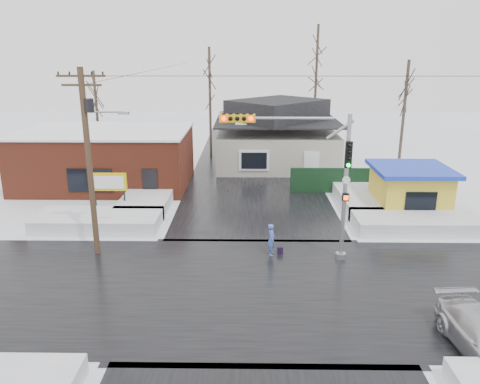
{
  "coord_description": "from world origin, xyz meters",
  "views": [
    {
      "loc": [
        -0.57,
        -17.83,
        9.71
      ],
      "look_at": [
        -0.9,
        4.2,
        3.0
      ],
      "focal_mm": 35.0,
      "sensor_mm": 36.0,
      "label": 1
    }
  ],
  "objects_px": {
    "marquee_sign": "(109,183)",
    "pedestrian": "(272,240)",
    "kiosk": "(409,189)",
    "utility_pole": "(90,153)",
    "traffic_signal": "(312,168)"
  },
  "relations": [
    {
      "from": "pedestrian",
      "to": "kiosk",
      "type": "bearing_deg",
      "value": -50.29
    },
    {
      "from": "marquee_sign",
      "to": "kiosk",
      "type": "distance_m",
      "value": 18.51
    },
    {
      "from": "utility_pole",
      "to": "pedestrian",
      "type": "relative_size",
      "value": 5.63
    },
    {
      "from": "marquee_sign",
      "to": "kiosk",
      "type": "bearing_deg",
      "value": 1.55
    },
    {
      "from": "traffic_signal",
      "to": "pedestrian",
      "type": "xyz_separation_m",
      "value": [
        -1.77,
        0.44,
        -3.74
      ]
    },
    {
      "from": "marquee_sign",
      "to": "pedestrian",
      "type": "distance_m",
      "value": 11.47
    },
    {
      "from": "utility_pole",
      "to": "kiosk",
      "type": "bearing_deg",
      "value": 20.44
    },
    {
      "from": "kiosk",
      "to": "pedestrian",
      "type": "bearing_deg",
      "value": -143.3
    },
    {
      "from": "kiosk",
      "to": "pedestrian",
      "type": "distance_m",
      "value": 11.05
    },
    {
      "from": "traffic_signal",
      "to": "kiosk",
      "type": "distance_m",
      "value": 10.43
    },
    {
      "from": "kiosk",
      "to": "pedestrian",
      "type": "relative_size",
      "value": 2.88
    },
    {
      "from": "utility_pole",
      "to": "pedestrian",
      "type": "xyz_separation_m",
      "value": [
        8.59,
        -0.1,
        -4.31
      ]
    },
    {
      "from": "pedestrian",
      "to": "traffic_signal",
      "type": "bearing_deg",
      "value": -100.87
    },
    {
      "from": "marquee_sign",
      "to": "pedestrian",
      "type": "xyz_separation_m",
      "value": [
        9.66,
        -6.09,
        -1.12
      ]
    },
    {
      "from": "traffic_signal",
      "to": "marquee_sign",
      "type": "bearing_deg",
      "value": 150.28
    }
  ]
}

